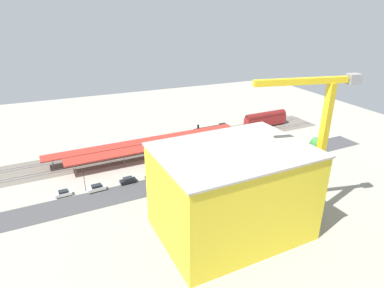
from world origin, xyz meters
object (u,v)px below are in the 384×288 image
(parked_car_5, at_px, (97,188))
(box_truck_2, at_px, (230,179))
(parked_car_0, at_px, (229,161))
(street_tree_5, at_px, (281,150))
(passenger_coach, at_px, (265,119))
(platform_canopy_far, at_px, (147,141))
(street_tree_3, at_px, (185,172))
(construction_building, at_px, (232,192))
(locomotive, at_px, (212,130))
(traffic_light, at_px, (84,177))
(parked_car_3, at_px, (153,177))
(street_tree_2, at_px, (317,144))
(platform_canopy_near, at_px, (167,144))
(box_truck_1, at_px, (230,179))
(parked_car_6, at_px, (63,194))
(parked_car_2, at_px, (179,172))
(tower_crane, at_px, (317,143))
(parked_car_1, at_px, (207,166))
(street_tree_1, at_px, (228,165))
(street_tree_0, at_px, (267,158))
(street_tree_4, at_px, (261,158))
(box_truck_0, at_px, (218,183))
(parked_car_4, at_px, (128,181))

(parked_car_5, xyz_separation_m, box_truck_2, (-34.11, 10.94, 0.89))
(parked_car_0, distance_m, street_tree_5, 16.08)
(passenger_coach, xyz_separation_m, street_tree_5, (17.13, 32.06, 2.10))
(platform_canopy_far, distance_m, parked_car_5, 28.26)
(street_tree_5, bearing_deg, street_tree_3, 2.82)
(construction_building, distance_m, box_truck_2, 21.29)
(locomotive, relative_size, traffic_light, 2.48)
(parked_car_3, bearing_deg, street_tree_2, 171.59)
(platform_canopy_far, bearing_deg, box_truck_2, 115.02)
(platform_canopy_near, relative_size, parked_car_5, 13.27)
(box_truck_1, distance_m, box_truck_2, 0.55)
(parked_car_6, relative_size, box_truck_2, 0.44)
(passenger_coach, xyz_separation_m, construction_building, (46.35, 53.36, 6.25))
(parked_car_2, xyz_separation_m, parked_car_6, (31.85, -0.53, -0.02))
(platform_canopy_near, bearing_deg, platform_canopy_far, -55.09)
(box_truck_2, bearing_deg, street_tree_3, -11.27)
(street_tree_2, bearing_deg, passenger_coach, -96.39)
(parked_car_2, height_order, box_truck_2, box_truck_2)
(tower_crane, xyz_separation_m, box_truck_2, (8.20, -20.79, -17.36))
(parked_car_1, xyz_separation_m, street_tree_3, (10.70, 8.61, 4.36))
(platform_canopy_near, xyz_separation_m, traffic_light, (27.07, 12.03, -0.20))
(parked_car_5, distance_m, street_tree_2, 67.75)
(locomotive, distance_m, parked_car_2, 34.03)
(parked_car_5, height_order, street_tree_1, street_tree_1)
(platform_canopy_far, bearing_deg, street_tree_3, 94.69)
(platform_canopy_far, distance_m, parked_car_2, 20.52)
(platform_canopy_near, xyz_separation_m, parked_car_2, (0.75, 13.13, -3.52))
(street_tree_0, bearing_deg, parked_car_5, -9.94)
(street_tree_3, xyz_separation_m, street_tree_4, (-24.61, -1.04, -0.85))
(parked_car_6, bearing_deg, street_tree_2, 173.82)
(locomotive, height_order, traffic_light, traffic_light)
(parked_car_0, height_order, street_tree_4, street_tree_4)
(box_truck_1, bearing_deg, box_truck_0, 11.33)
(platform_canopy_far, xyz_separation_m, street_tree_2, (-47.59, 27.56, 1.71))
(platform_canopy_far, xyz_separation_m, street_tree_3, (-2.35, 28.68, 1.46))
(parked_car_1, bearing_deg, passenger_coach, -146.77)
(parked_car_5, bearing_deg, platform_canopy_far, -134.19)
(street_tree_5, bearing_deg, parked_car_6, -7.11)
(street_tree_4, bearing_deg, construction_building, 43.26)
(parked_car_3, relative_size, parked_car_4, 0.95)
(street_tree_1, bearing_deg, street_tree_4, -176.30)
(parked_car_4, xyz_separation_m, parked_car_5, (8.61, 0.87, 0.04))
(passenger_coach, xyz_separation_m, box_truck_1, (36.30, 35.70, -1.63))
(platform_canopy_near, bearing_deg, parked_car_0, 141.96)
(box_truck_0, bearing_deg, street_tree_5, -169.13)
(passenger_coach, height_order, parked_car_0, passenger_coach)
(parked_car_0, xyz_separation_m, street_tree_0, (-7.31, 9.17, 3.87))
(street_tree_3, bearing_deg, box_truck_2, 168.73)
(street_tree_2, distance_m, street_tree_5, 13.50)
(parked_car_4, bearing_deg, passenger_coach, -158.72)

